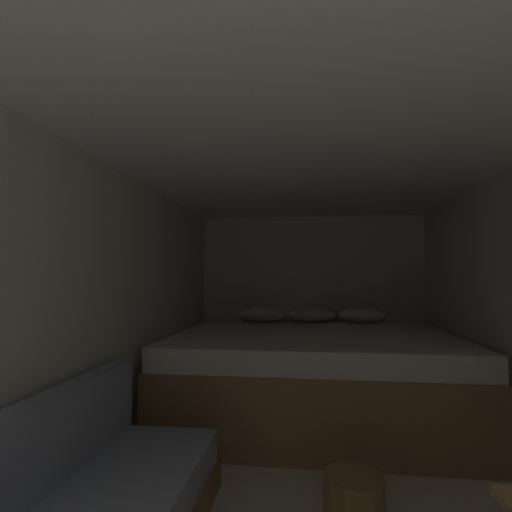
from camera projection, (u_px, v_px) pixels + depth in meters
The scene contains 6 objects.
ground_plane at pixel (317, 510), 2.17m from camera, with size 7.02×7.02×0.00m, color beige.
wall_back at pixel (311, 300), 4.74m from camera, with size 2.71×0.05×2.01m, color silver.
wall_left at pixel (94, 323), 2.39m from camera, with size 0.05×5.02×2.01m, color silver.
ceiling_slab at pixel (314, 147), 2.28m from camera, with size 2.71×5.02×0.05m, color white.
bed at pixel (313, 373), 3.66m from camera, with size 2.49×2.00×0.94m.
wicker_basket at pixel (354, 494), 2.15m from camera, with size 0.33×0.33×0.20m.
Camera 1 is at (-0.05, -0.17, 1.29)m, focal length 27.77 mm.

